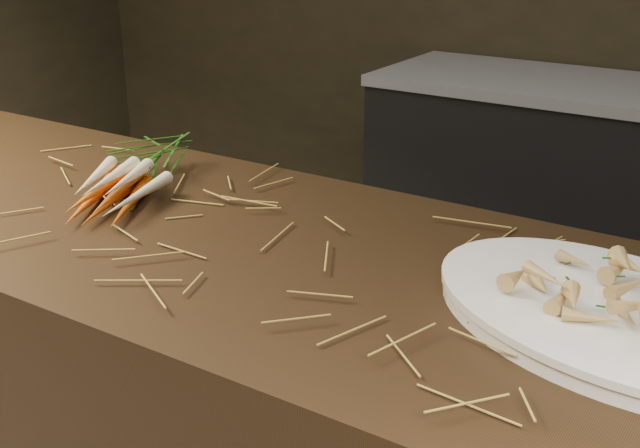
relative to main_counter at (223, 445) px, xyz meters
The scene contains 6 objects.
main_counter is the anchor object (origin of this frame).
back_counter 1.90m from the main_counter, 80.93° to the left, with size 1.82×0.62×0.84m.
straw_bedding 0.46m from the main_counter, 90.00° to the left, with size 1.40×0.60×0.02m, color #A28038, non-canonical shape.
root_veg_bunch 0.56m from the main_counter, 162.78° to the left, with size 0.30×0.44×0.08m.
serving_platter 0.81m from the main_counter, ahead, with size 0.51×0.34×0.03m, color white, non-canonical shape.
roasted_veg_heap 0.84m from the main_counter, ahead, with size 0.25×0.18×0.06m, color #A2733B, non-canonical shape.
Camera 1 is at (0.85, -0.67, 1.42)m, focal length 45.00 mm.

